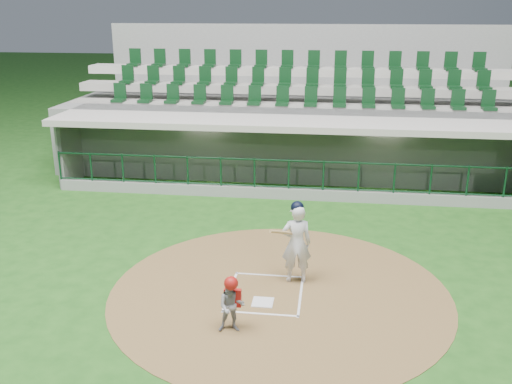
{
  "coord_description": "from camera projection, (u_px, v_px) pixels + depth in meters",
  "views": [
    {
      "loc": [
        1.23,
        -11.0,
        5.8
      ],
      "look_at": [
        -0.58,
        2.6,
        1.3
      ],
      "focal_mm": 40.0,
      "sensor_mm": 36.0,
      "label": 1
    }
  ],
  "objects": [
    {
      "name": "ground",
      "position": [
        267.0,
        287.0,
        12.32
      ],
      "size": [
        120.0,
        120.0,
        0.0
      ],
      "primitive_type": "plane",
      "color": "#1B4B15",
      "rests_on": "ground"
    },
    {
      "name": "dirt_circle",
      "position": [
        280.0,
        292.0,
        12.09
      ],
      "size": [
        7.2,
        7.2,
        0.01
      ],
      "primitive_type": "cylinder",
      "color": "brown",
      "rests_on": "ground"
    },
    {
      "name": "home_plate",
      "position": [
        263.0,
        302.0,
        11.65
      ],
      "size": [
        0.43,
        0.43,
        0.02
      ],
      "primitive_type": "cube",
      "color": "silver",
      "rests_on": "dirt_circle"
    },
    {
      "name": "batter_box_chalk",
      "position": [
        265.0,
        293.0,
        12.03
      ],
      "size": [
        1.55,
        1.8,
        0.01
      ],
      "color": "white",
      "rests_on": "ground"
    },
    {
      "name": "dugout_structure",
      "position": [
        298.0,
        155.0,
        19.38
      ],
      "size": [
        16.4,
        3.7,
        3.0
      ],
      "color": "gray",
      "rests_on": "ground"
    },
    {
      "name": "seating_deck",
      "position": [
        299.0,
        124.0,
        22.15
      ],
      "size": [
        17.0,
        6.72,
        5.15
      ],
      "color": "slate",
      "rests_on": "ground"
    },
    {
      "name": "batter",
      "position": [
        296.0,
        242.0,
        12.3
      ],
      "size": [
        0.9,
        0.91,
        1.86
      ],
      "color": "silver",
      "rests_on": "dirt_circle"
    },
    {
      "name": "catcher",
      "position": [
        231.0,
        304.0,
        10.49
      ],
      "size": [
        0.56,
        0.46,
        1.11
      ],
      "color": "gray",
      "rests_on": "dirt_circle"
    }
  ]
}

